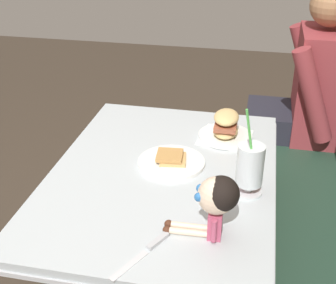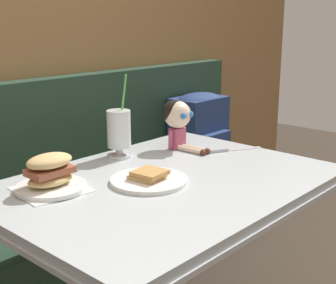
{
  "view_description": "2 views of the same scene",
  "coord_description": "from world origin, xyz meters",
  "px_view_note": "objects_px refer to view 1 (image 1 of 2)",
  "views": [
    {
      "loc": [
        1.4,
        0.49,
        1.63
      ],
      "look_at": [
        -0.01,
        0.2,
        0.86
      ],
      "focal_mm": 49.78,
      "sensor_mm": 36.0,
      "label": 1
    },
    {
      "loc": [
        -1.1,
        -0.83,
        1.26
      ],
      "look_at": [
        0.08,
        0.24,
        0.84
      ],
      "focal_mm": 51.38,
      "sensor_mm": 36.0,
      "label": 2
    }
  ],
  "objects_px": {
    "sandwich_plate": "(226,128)",
    "seated_doll": "(216,199)",
    "diner_patron": "(311,84)",
    "toast_plate": "(171,161)",
    "milkshake_glass": "(250,167)",
    "butter_knife": "(150,247)"
  },
  "relations": [
    {
      "from": "sandwich_plate",
      "to": "seated_doll",
      "type": "relative_size",
      "value": 1.03
    },
    {
      "from": "seated_doll",
      "to": "diner_patron",
      "type": "distance_m",
      "value": 1.37
    },
    {
      "from": "toast_plate",
      "to": "milkshake_glass",
      "type": "distance_m",
      "value": 0.33
    },
    {
      "from": "milkshake_glass",
      "to": "sandwich_plate",
      "type": "height_order",
      "value": "milkshake_glass"
    },
    {
      "from": "sandwich_plate",
      "to": "toast_plate",
      "type": "bearing_deg",
      "value": -34.95
    },
    {
      "from": "toast_plate",
      "to": "seated_doll",
      "type": "bearing_deg",
      "value": 28.77
    },
    {
      "from": "sandwich_plate",
      "to": "diner_patron",
      "type": "xyz_separation_m",
      "value": [
        -0.69,
        0.38,
        -0.04
      ]
    },
    {
      "from": "seated_doll",
      "to": "diner_patron",
      "type": "height_order",
      "value": "diner_patron"
    },
    {
      "from": "toast_plate",
      "to": "milkshake_glass",
      "type": "bearing_deg",
      "value": 65.03
    },
    {
      "from": "toast_plate",
      "to": "sandwich_plate",
      "type": "bearing_deg",
      "value": 145.05
    },
    {
      "from": "seated_doll",
      "to": "diner_patron",
      "type": "xyz_separation_m",
      "value": [
        -1.32,
        0.35,
        -0.13
      ]
    },
    {
      "from": "toast_plate",
      "to": "milkshake_glass",
      "type": "height_order",
      "value": "milkshake_glass"
    },
    {
      "from": "toast_plate",
      "to": "sandwich_plate",
      "type": "xyz_separation_m",
      "value": [
        -0.25,
        0.18,
        0.03
      ]
    },
    {
      "from": "toast_plate",
      "to": "diner_patron",
      "type": "xyz_separation_m",
      "value": [
        -0.95,
        0.56,
        -0.01
      ]
    },
    {
      "from": "milkshake_glass",
      "to": "butter_knife",
      "type": "bearing_deg",
      "value": -37.05
    },
    {
      "from": "milkshake_glass",
      "to": "seated_doll",
      "type": "xyz_separation_m",
      "value": [
        0.24,
        -0.08,
        0.03
      ]
    },
    {
      "from": "diner_patron",
      "to": "milkshake_glass",
      "type": "bearing_deg",
      "value": -14.09
    },
    {
      "from": "milkshake_glass",
      "to": "seated_doll",
      "type": "height_order",
      "value": "milkshake_glass"
    },
    {
      "from": "sandwich_plate",
      "to": "seated_doll",
      "type": "height_order",
      "value": "seated_doll"
    },
    {
      "from": "diner_patron",
      "to": "seated_doll",
      "type": "bearing_deg",
      "value": -15.04
    },
    {
      "from": "sandwich_plate",
      "to": "butter_knife",
      "type": "bearing_deg",
      "value": -11.09
    },
    {
      "from": "toast_plate",
      "to": "diner_patron",
      "type": "distance_m",
      "value": 1.1
    }
  ]
}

